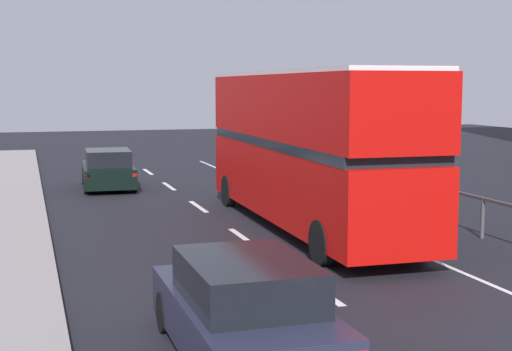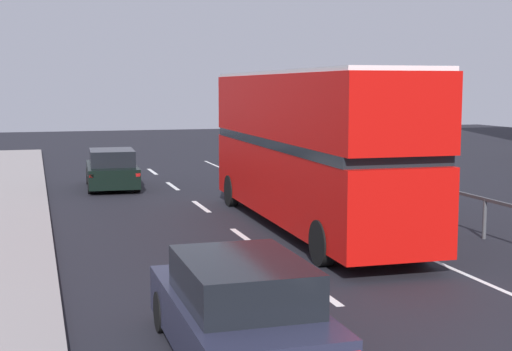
# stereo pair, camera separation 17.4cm
# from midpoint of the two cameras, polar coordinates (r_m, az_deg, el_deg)

# --- Properties ---
(lane_paint_markings) EXTENTS (3.49, 46.00, 0.01)m
(lane_paint_markings) POSITION_cam_midpoint_polar(r_m,az_deg,el_deg) (15.99, 10.83, -7.17)
(lane_paint_markings) COLOR silver
(lane_paint_markings) RESTS_ON ground
(double_decker_bus_red) EXTENTS (2.68, 11.36, 4.25)m
(double_decker_bus_red) POSITION_cam_midpoint_polar(r_m,az_deg,el_deg) (20.00, 4.30, 2.35)
(double_decker_bus_red) COLOR red
(double_decker_bus_red) RESTS_ON ground
(hatchback_car_near) EXTENTS (1.89, 4.33, 1.49)m
(hatchback_car_near) POSITION_cam_midpoint_polar(r_m,az_deg,el_deg) (10.61, -0.81, -10.35)
(hatchback_car_near) COLOR #222439
(hatchback_car_near) RESTS_ON ground
(sedan_car_ahead) EXTENTS (2.03, 4.21, 1.48)m
(sedan_car_ahead) POSITION_cam_midpoint_polar(r_m,az_deg,el_deg) (28.60, -10.83, 0.44)
(sedan_car_ahead) COLOR black
(sedan_car_ahead) RESTS_ON ground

